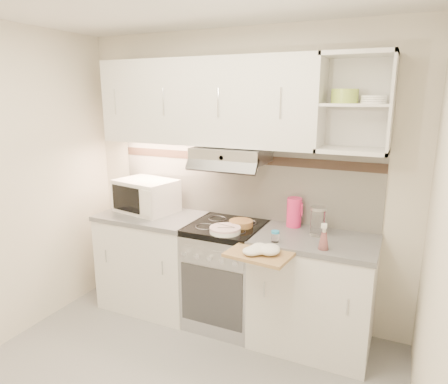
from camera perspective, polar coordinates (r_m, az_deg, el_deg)
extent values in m
cube|color=silver|center=(3.52, 2.37, 2.10)|extent=(3.00, 0.04, 2.50)
cube|color=silver|center=(1.94, 28.79, -9.52)|extent=(0.04, 2.80, 2.50)
cube|color=silver|center=(3.52, 2.31, 1.60)|extent=(2.40, 0.02, 0.64)
cube|color=#34241C|center=(3.48, 2.29, 4.79)|extent=(2.40, 0.01, 0.08)
cube|color=white|center=(3.40, -2.64, 12.71)|extent=(1.90, 0.34, 0.70)
cube|color=white|center=(3.05, 18.32, 11.94)|extent=(0.50, 0.34, 0.70)
cylinder|color=#9ABA47|center=(3.06, 16.86, 12.99)|extent=(0.19, 0.19, 0.10)
cylinder|color=white|center=(3.03, 20.65, 12.29)|extent=(0.18, 0.18, 0.06)
cube|color=#B7B7BC|center=(3.30, 1.07, 5.38)|extent=(0.60, 0.40, 0.12)
cube|color=white|center=(3.87, -9.99, -9.78)|extent=(0.90, 0.60, 0.86)
cube|color=slate|center=(3.71, -10.27, -3.40)|extent=(0.92, 0.62, 0.04)
cube|color=white|center=(3.32, 12.56, -14.06)|extent=(0.90, 0.60, 0.86)
cube|color=slate|center=(3.14, 12.98, -6.75)|extent=(0.92, 0.62, 0.04)
cube|color=#B7B7BC|center=(3.53, 0.32, -12.05)|extent=(0.60, 0.58, 0.85)
cube|color=black|center=(3.36, 0.33, -5.12)|extent=(0.60, 0.60, 0.05)
cube|color=white|center=(3.77, -11.02, -0.50)|extent=(0.59, 0.48, 0.30)
cube|color=black|center=(3.62, -12.81, -1.18)|extent=(0.34, 0.08, 0.23)
cylinder|color=white|center=(3.65, -11.62, -2.28)|extent=(0.13, 0.13, 0.14)
cone|color=white|center=(3.57, -10.59, -2.26)|extent=(0.18, 0.08, 0.11)
torus|color=white|center=(3.63, -11.69, -0.92)|extent=(0.11, 0.04, 0.11)
cylinder|color=white|center=(3.16, 0.16, -5.69)|extent=(0.25, 0.25, 0.01)
cylinder|color=white|center=(3.16, 0.16, -5.42)|extent=(0.25, 0.25, 0.01)
cylinder|color=white|center=(3.15, 0.16, -5.15)|extent=(0.25, 0.25, 0.01)
cube|color=silver|center=(3.15, 0.16, -4.97)|extent=(0.16, 0.02, 0.01)
cylinder|color=#AA8E4A|center=(3.31, 2.44, -4.51)|extent=(0.20, 0.20, 0.05)
cylinder|color=#F1296A|center=(3.33, 9.99, -2.86)|extent=(0.12, 0.12, 0.24)
cube|color=#F1296A|center=(3.31, 11.05, -2.44)|extent=(0.02, 0.03, 0.10)
cylinder|color=white|center=(3.16, 13.24, -4.28)|extent=(0.11, 0.11, 0.20)
cylinder|color=#B7B7BC|center=(3.13, 13.35, -2.32)|extent=(0.12, 0.12, 0.02)
cylinder|color=silver|center=(2.98, 7.31, -6.48)|extent=(0.06, 0.06, 0.07)
cylinder|color=#298FCD|center=(2.97, 7.34, -5.69)|extent=(0.06, 0.06, 0.02)
cone|color=#DE8084|center=(2.90, 14.05, -6.76)|extent=(0.08, 0.08, 0.13)
cube|color=tan|center=(2.87, 5.45, -8.56)|extent=(0.48, 0.44, 0.02)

